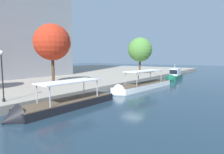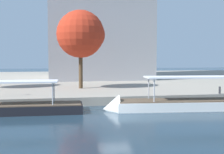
{
  "view_description": "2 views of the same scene",
  "coord_description": "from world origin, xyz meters",
  "views": [
    {
      "loc": [
        -19.95,
        -11.57,
        5.07
      ],
      "look_at": [
        2.98,
        5.47,
        2.06
      ],
      "focal_mm": 29.7,
      "sensor_mm": 36.0,
      "label": 1
    },
    {
      "loc": [
        -4.27,
        -21.91,
        4.57
      ],
      "look_at": [
        0.14,
        1.96,
        3.0
      ],
      "focal_mm": 46.85,
      "sensor_mm": 36.0,
      "label": 2
    }
  ],
  "objects": [
    {
      "name": "mooring_bollard_1",
      "position": [
        12.35,
        5.93,
        1.26
      ],
      "size": [
        0.23,
        0.23,
        0.79
      ],
      "color": "#2D2D33",
      "rests_on": "dock_promenade"
    },
    {
      "name": "tour_boat_1",
      "position": [
        -8.66,
        3.03,
        0.28
      ],
      "size": [
        11.97,
        3.12,
        3.78
      ],
      "rotation": [
        0.0,
        0.0,
        3.1
      ],
      "color": "black",
      "rests_on": "ground_plane"
    },
    {
      "name": "tour_boat_2",
      "position": [
        6.48,
        2.27,
        0.31
      ],
      "size": [
        14.93,
        3.92,
        4.0
      ],
      "rotation": [
        0.0,
        0.0,
        3.05
      ],
      "color": "silver",
      "rests_on": "ground_plane"
    },
    {
      "name": "ground_plane",
      "position": [
        0.0,
        0.0,
        0.0
      ],
      "size": [
        220.0,
        220.0,
        0.0
      ],
      "primitive_type": "plane",
      "color": "#1E3342"
    },
    {
      "name": "dock_promenade",
      "position": [
        0.0,
        33.06,
        0.42
      ],
      "size": [
        120.0,
        55.0,
        0.84
      ],
      "primitive_type": "cube",
      "color": "gray",
      "rests_on": "ground_plane"
    },
    {
      "name": "tree_1",
      "position": [
        -1.29,
        14.01,
        7.36
      ],
      "size": [
        5.89,
        5.83,
        9.59
      ],
      "color": "#4C3823",
      "rests_on": "dock_promenade"
    }
  ]
}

